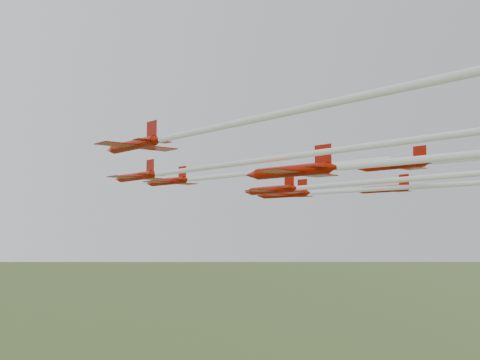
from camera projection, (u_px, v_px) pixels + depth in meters
jet_lead at (208, 178)px, 92.01m from camera, size 9.47×49.07×2.80m
jet_row2_left at (228, 165)px, 64.94m from camera, size 8.31×68.47×2.48m
jet_row2_right at (386, 188)px, 83.02m from camera, size 10.52×70.07×2.75m
jet_row3_left at (229, 125)px, 51.82m from camera, size 8.78×62.81×2.63m
jet_row3_mid at (357, 183)px, 67.23m from camera, size 8.27×57.18×2.48m
jet_row4_left at (367, 164)px, 55.59m from camera, size 10.06×47.19×2.96m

